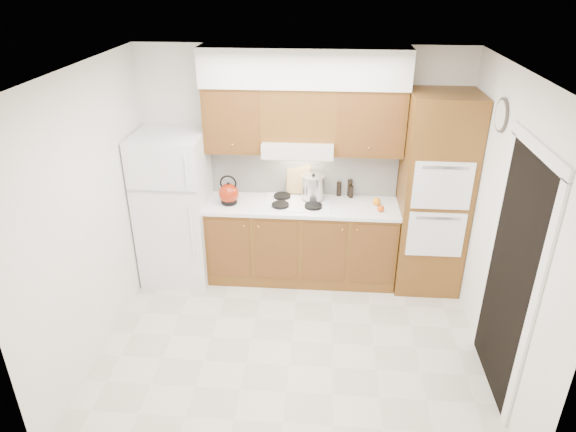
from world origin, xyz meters
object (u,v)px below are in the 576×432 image
object	(u,v)px
kettle	(229,193)
stock_pot	(313,187)
fridge	(175,208)
oven_cabinet	(434,195)

from	to	relation	value
kettle	stock_pot	size ratio (longest dim) A/B	0.87
kettle	stock_pot	world-z (taller)	stock_pot
fridge	kettle	xyz separation A→B (m)	(0.62, 0.00, 0.20)
oven_cabinet	kettle	world-z (taller)	oven_cabinet
oven_cabinet	fridge	bearing A→B (deg)	-179.30
kettle	fridge	bearing A→B (deg)	-163.00
fridge	kettle	bearing A→B (deg)	0.03
fridge	kettle	size ratio (longest dim) A/B	7.73
oven_cabinet	kettle	xyz separation A→B (m)	(-2.22, -0.03, -0.04)
fridge	oven_cabinet	bearing A→B (deg)	0.70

